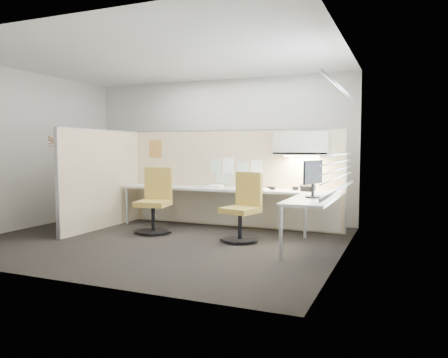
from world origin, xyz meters
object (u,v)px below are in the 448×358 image
at_px(monitor, 313,176).
at_px(phone, 308,188).
at_px(chair_left, 155,203).
at_px(chair_right, 243,210).
at_px(desk, 242,197).

relative_size(monitor, phone, 2.24).
relative_size(chair_left, chair_right, 1.04).
bearing_deg(desk, chair_right, -68.19).
xyz_separation_m(chair_left, phone, (2.44, 0.77, 0.27)).
bearing_deg(monitor, phone, 33.64).
xyz_separation_m(chair_left, monitor, (2.71, -0.16, 0.53)).
relative_size(chair_left, phone, 4.61).
relative_size(chair_right, monitor, 1.98).
xyz_separation_m(desk, chair_left, (-1.34, -0.64, -0.09)).
height_order(chair_right, phone, chair_right).
distance_m(desk, phone, 1.12).
bearing_deg(chair_left, chair_right, -11.52).
relative_size(desk, phone, 16.94).
distance_m(chair_right, monitor, 1.22).
xyz_separation_m(desk, phone, (1.10, 0.13, 0.18)).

